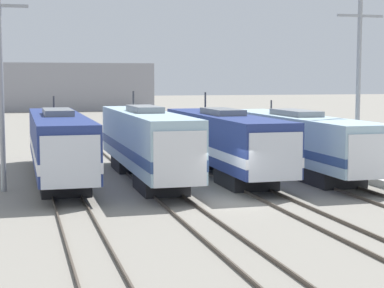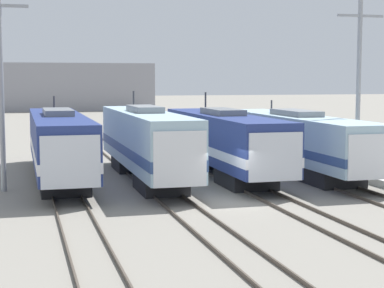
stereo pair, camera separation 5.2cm
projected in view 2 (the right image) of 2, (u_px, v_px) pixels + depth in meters
name	position (u px, v px, depth m)	size (l,w,h in m)	color
ground_plane	(227.00, 203.00, 30.83)	(400.00, 400.00, 0.00)	gray
rail_pair_far_left	(72.00, 209.00, 28.92)	(1.50, 120.00, 0.15)	#4C4238
rail_pair_center_left	(177.00, 204.00, 30.19)	(1.51, 120.00, 0.15)	#4C4238
rail_pair_center_right	(274.00, 199.00, 31.46)	(1.51, 120.00, 0.15)	#4C4238
rail_pair_far_right	(364.00, 194.00, 32.72)	(1.50, 120.00, 0.15)	#4C4238
locomotive_far_left	(59.00, 144.00, 37.52)	(2.98, 18.56, 4.83)	black
locomotive_center_left	(147.00, 143.00, 37.11)	(2.78, 17.11, 5.17)	#232326
locomotive_center_right	(225.00, 142.00, 38.75)	(3.06, 17.00, 5.06)	black
locomotive_far_right	(299.00, 141.00, 40.14)	(3.10, 18.67, 4.47)	#232326
catenary_tower_left	(1.00, 80.00, 33.35)	(2.98, 0.28, 11.01)	gray
catenary_tower_right	(359.00, 80.00, 38.72)	(2.98, 0.28, 11.01)	gray
depot_building	(58.00, 87.00, 122.98)	(35.43, 13.06, 8.91)	gray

